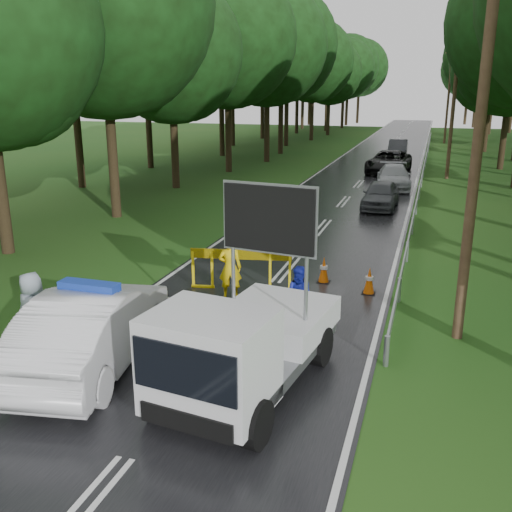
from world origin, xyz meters
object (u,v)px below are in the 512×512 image
at_px(barrier, 241,260).
at_px(civilian, 300,297).
at_px(work_truck, 241,345).
at_px(officer, 230,268).
at_px(queue_car_second, 394,177).
at_px(queue_car_first, 381,195).
at_px(police_sedan, 93,328).
at_px(queue_car_third, 389,162).
at_px(queue_car_fourth, 398,148).

relative_size(barrier, civilian, 1.87).
bearing_deg(civilian, work_truck, -99.26).
bearing_deg(barrier, officer, -107.25).
xyz_separation_m(work_truck, civilian, (0.33, 3.56, -0.27)).
bearing_deg(work_truck, officer, 119.99).
bearing_deg(queue_car_second, queue_car_first, -97.26).
relative_size(work_truck, queue_car_first, 1.29).
relative_size(police_sedan, queue_car_second, 1.17).
bearing_deg(queue_car_third, queue_car_fourth, 95.59).
bearing_deg(queue_car_third, work_truck, -85.14).
relative_size(barrier, queue_car_third, 0.53).
bearing_deg(civilian, police_sedan, -142.29).
distance_m(work_truck, queue_car_second, 25.18).
height_order(civilian, queue_car_fourth, civilian).
relative_size(civilian, queue_car_first, 0.39).
bearing_deg(queue_car_fourth, work_truck, -92.08).
bearing_deg(work_truck, queue_car_second, 95.67).
bearing_deg(queue_car_first, queue_car_second, 89.85).
bearing_deg(queue_car_third, queue_car_second, -77.56).
height_order(barrier, officer, officer).
bearing_deg(police_sedan, queue_car_third, -106.26).
bearing_deg(queue_car_third, queue_car_first, -81.90).
height_order(queue_car_first, queue_car_second, same).
bearing_deg(officer, queue_car_second, -113.84).
bearing_deg(queue_car_fourth, police_sedan, -96.73).
bearing_deg(officer, work_truck, 96.73).
distance_m(officer, queue_car_third, 26.61).
bearing_deg(police_sedan, queue_car_second, -109.71).
xyz_separation_m(police_sedan, queue_car_fourth, (3.49, 41.63, -0.14)).
xyz_separation_m(civilian, queue_car_second, (0.66, 21.60, -0.11)).
height_order(civilian, queue_car_first, civilian).
distance_m(officer, queue_car_first, 14.25).
bearing_deg(officer, civilian, 133.30).
relative_size(queue_car_first, queue_car_third, 0.72).
distance_m(police_sedan, work_truck, 3.41).
bearing_deg(civilian, queue_car_third, 86.33).
distance_m(barrier, queue_car_first, 13.55).
distance_m(work_truck, civilian, 3.58).
xyz_separation_m(civilian, queue_car_first, (0.49, 15.40, -0.11)).
bearing_deg(queue_car_second, barrier, -104.25).
relative_size(civilian, queue_car_second, 0.34).
xyz_separation_m(work_truck, queue_car_first, (0.82, 18.95, -0.38)).
height_order(work_truck, civilian, work_truck).
height_order(work_truck, queue_car_fourth, work_truck).
relative_size(queue_car_third, queue_car_fourth, 1.26).
bearing_deg(police_sedan, queue_car_fourth, -104.54).
relative_size(police_sedan, barrier, 1.86).
bearing_deg(barrier, queue_car_fourth, 76.44).
distance_m(work_truck, queue_car_first, 18.97).
height_order(police_sedan, queue_car_fourth, police_sedan).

